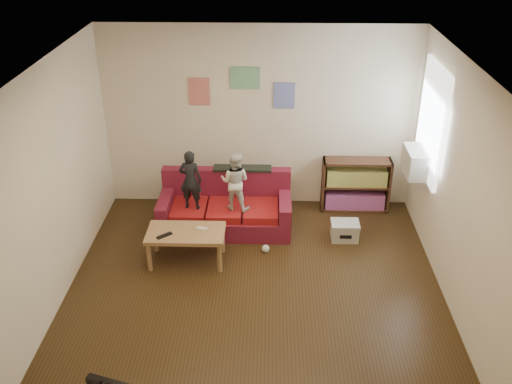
{
  "coord_description": "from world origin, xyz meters",
  "views": [
    {
      "loc": [
        0.17,
        -5.25,
        4.26
      ],
      "look_at": [
        0.0,
        0.8,
        1.05
      ],
      "focal_mm": 40.0,
      "sensor_mm": 36.0,
      "label": 1
    }
  ],
  "objects_px": {
    "bookshelf": "(355,187)",
    "file_box": "(345,231)",
    "child_a": "(191,180)",
    "coffee_table": "(186,236)",
    "sofa": "(226,209)",
    "child_b": "(235,181)"
  },
  "relations": [
    {
      "from": "coffee_table",
      "to": "bookshelf",
      "type": "bearing_deg",
      "value": 31.89
    },
    {
      "from": "child_a",
      "to": "coffee_table",
      "type": "bearing_deg",
      "value": 98.47
    },
    {
      "from": "sofa",
      "to": "child_a",
      "type": "xyz_separation_m",
      "value": [
        -0.45,
        -0.16,
        0.54
      ]
    },
    {
      "from": "bookshelf",
      "to": "sofa",
      "type": "bearing_deg",
      "value": -163.35
    },
    {
      "from": "child_a",
      "to": "sofa",
      "type": "bearing_deg",
      "value": -152.71
    },
    {
      "from": "child_a",
      "to": "coffee_table",
      "type": "distance_m",
      "value": 0.84
    },
    {
      "from": "coffee_table",
      "to": "file_box",
      "type": "bearing_deg",
      "value": 15.46
    },
    {
      "from": "coffee_table",
      "to": "bookshelf",
      "type": "relative_size",
      "value": 0.99
    },
    {
      "from": "file_box",
      "to": "coffee_table",
      "type": "bearing_deg",
      "value": -164.54
    },
    {
      "from": "sofa",
      "to": "child_a",
      "type": "height_order",
      "value": "child_a"
    },
    {
      "from": "bookshelf",
      "to": "file_box",
      "type": "distance_m",
      "value": 0.93
    },
    {
      "from": "sofa",
      "to": "bookshelf",
      "type": "height_order",
      "value": "sofa"
    },
    {
      "from": "child_b",
      "to": "coffee_table",
      "type": "bearing_deg",
      "value": 64.33
    },
    {
      "from": "child_a",
      "to": "bookshelf",
      "type": "bearing_deg",
      "value": -155.23
    },
    {
      "from": "bookshelf",
      "to": "child_b",
      "type": "bearing_deg",
      "value": -157.32
    },
    {
      "from": "sofa",
      "to": "child_b",
      "type": "bearing_deg",
      "value": -47.67
    },
    {
      "from": "child_b",
      "to": "coffee_table",
      "type": "height_order",
      "value": "child_b"
    },
    {
      "from": "sofa",
      "to": "bookshelf",
      "type": "bearing_deg",
      "value": 16.65
    },
    {
      "from": "coffee_table",
      "to": "bookshelf",
      "type": "xyz_separation_m",
      "value": [
        2.33,
        1.45,
        -0.02
      ]
    },
    {
      "from": "sofa",
      "to": "coffee_table",
      "type": "bearing_deg",
      "value": -116.44
    },
    {
      "from": "sofa",
      "to": "child_b",
      "type": "distance_m",
      "value": 0.57
    },
    {
      "from": "sofa",
      "to": "child_b",
      "type": "height_order",
      "value": "child_b"
    }
  ]
}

